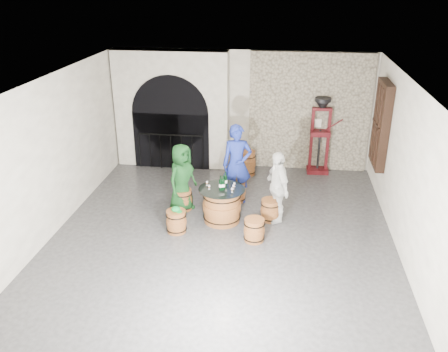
# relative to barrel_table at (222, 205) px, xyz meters

# --- Properties ---
(ground) EXTENTS (8.00, 8.00, 0.00)m
(ground) POSITION_rel_barrel_table_xyz_m (0.10, -0.59, -0.39)
(ground) COLOR #2D2D2F
(ground) RESTS_ON ground
(wall_back) EXTENTS (8.00, 0.00, 8.00)m
(wall_back) POSITION_rel_barrel_table_xyz_m (0.10, 3.41, 1.21)
(wall_back) COLOR silver
(wall_back) RESTS_ON ground
(wall_front) EXTENTS (8.00, 0.00, 8.00)m
(wall_front) POSITION_rel_barrel_table_xyz_m (0.10, -4.59, 1.21)
(wall_front) COLOR silver
(wall_front) RESTS_ON ground
(wall_left) EXTENTS (0.00, 8.00, 8.00)m
(wall_left) POSITION_rel_barrel_table_xyz_m (-3.40, -0.59, 1.21)
(wall_left) COLOR silver
(wall_left) RESTS_ON ground
(wall_right) EXTENTS (0.00, 8.00, 8.00)m
(wall_right) POSITION_rel_barrel_table_xyz_m (3.60, -0.59, 1.21)
(wall_right) COLOR silver
(wall_right) RESTS_ON ground
(ceiling) EXTENTS (8.00, 8.00, 0.00)m
(ceiling) POSITION_rel_barrel_table_xyz_m (0.10, -0.59, 2.81)
(ceiling) COLOR beige
(ceiling) RESTS_ON wall_back
(stone_facing_panel) EXTENTS (3.20, 0.12, 3.18)m
(stone_facing_panel) POSITION_rel_barrel_table_xyz_m (1.90, 3.35, 1.21)
(stone_facing_panel) COLOR #A39A82
(stone_facing_panel) RESTS_ON ground
(arched_opening) EXTENTS (3.10, 0.60, 3.19)m
(arched_opening) POSITION_rel_barrel_table_xyz_m (-1.80, 3.15, 1.20)
(arched_opening) COLOR silver
(arched_opening) RESTS_ON ground
(shuttered_window) EXTENTS (0.23, 1.10, 2.00)m
(shuttered_window) POSITION_rel_barrel_table_xyz_m (3.48, 1.81, 1.41)
(shuttered_window) COLOR black
(shuttered_window) RESTS_ON wall_right
(barrel_table) EXTENTS (1.01, 1.01, 0.78)m
(barrel_table) POSITION_rel_barrel_table_xyz_m (0.00, 0.00, 0.00)
(barrel_table) COLOR brown
(barrel_table) RESTS_ON ground
(barrel_stool_left) EXTENTS (0.44, 0.44, 0.49)m
(barrel_stool_left) POSITION_rel_barrel_table_xyz_m (-0.97, 0.45, -0.14)
(barrel_stool_left) COLOR brown
(barrel_stool_left) RESTS_ON ground
(barrel_stool_far) EXTENTS (0.44, 0.44, 0.49)m
(barrel_stool_far) POSITION_rel_barrel_table_xyz_m (0.22, 1.04, -0.14)
(barrel_stool_far) COLOR brown
(barrel_stool_far) RESTS_ON ground
(barrel_stool_right) EXTENTS (0.44, 0.44, 0.49)m
(barrel_stool_right) POSITION_rel_barrel_table_xyz_m (1.05, 0.18, -0.14)
(barrel_stool_right) COLOR brown
(barrel_stool_right) RESTS_ON ground
(barrel_stool_near_right) EXTENTS (0.44, 0.44, 0.49)m
(barrel_stool_near_right) POSITION_rel_barrel_table_xyz_m (0.76, -0.74, -0.14)
(barrel_stool_near_right) COLOR brown
(barrel_stool_near_right) RESTS_ON ground
(barrel_stool_near_left) EXTENTS (0.44, 0.44, 0.49)m
(barrel_stool_near_left) POSITION_rel_barrel_table_xyz_m (-0.88, -0.60, -0.14)
(barrel_stool_near_left) COLOR brown
(barrel_stool_near_left) RESTS_ON ground
(green_cap) EXTENTS (0.24, 0.19, 0.10)m
(green_cap) POSITION_rel_barrel_table_xyz_m (-0.88, -0.60, 0.15)
(green_cap) COLOR #0B812C
(green_cap) RESTS_ON barrel_stool_near_left
(person_green) EXTENTS (0.82, 0.92, 1.58)m
(person_green) POSITION_rel_barrel_table_xyz_m (-0.97, 0.45, 0.40)
(person_green) COLOR #103A15
(person_green) RESTS_ON ground
(person_blue) EXTENTS (0.76, 0.57, 1.89)m
(person_blue) POSITION_rel_barrel_table_xyz_m (0.21, 1.03, 0.56)
(person_blue) COLOR navy
(person_blue) RESTS_ON ground
(person_white) EXTENTS (0.76, 1.02, 1.60)m
(person_white) POSITION_rel_barrel_table_xyz_m (1.18, 0.21, 0.42)
(person_white) COLOR silver
(person_white) RESTS_ON ground
(wine_bottle_left) EXTENTS (0.08, 0.08, 0.32)m
(wine_bottle_left) POSITION_rel_barrel_table_xyz_m (-0.02, -0.06, 0.52)
(wine_bottle_left) COLOR black
(wine_bottle_left) RESTS_ON barrel_table
(wine_bottle_center) EXTENTS (0.08, 0.08, 0.32)m
(wine_bottle_center) POSITION_rel_barrel_table_xyz_m (0.03, -0.04, 0.52)
(wine_bottle_center) COLOR black
(wine_bottle_center) RESTS_ON barrel_table
(wine_bottle_right) EXTENTS (0.08, 0.08, 0.32)m
(wine_bottle_right) POSITION_rel_barrel_table_xyz_m (0.06, 0.17, 0.52)
(wine_bottle_right) COLOR black
(wine_bottle_right) RESTS_ON barrel_table
(tasting_glass_a) EXTENTS (0.05, 0.05, 0.10)m
(tasting_glass_a) POSITION_rel_barrel_table_xyz_m (-0.26, -0.06, 0.44)
(tasting_glass_a) COLOR #A3511F
(tasting_glass_a) RESTS_ON barrel_table
(tasting_glass_b) EXTENTS (0.05, 0.05, 0.10)m
(tasting_glass_b) POSITION_rel_barrel_table_xyz_m (0.25, 0.01, 0.44)
(tasting_glass_b) COLOR #A3511F
(tasting_glass_b) RESTS_ON barrel_table
(tasting_glass_c) EXTENTS (0.05, 0.05, 0.10)m
(tasting_glass_c) POSITION_rel_barrel_table_xyz_m (-0.05, 0.18, 0.44)
(tasting_glass_c) COLOR #A3511F
(tasting_glass_c) RESTS_ON barrel_table
(tasting_glass_d) EXTENTS (0.05, 0.05, 0.10)m
(tasting_glass_d) POSITION_rel_barrel_table_xyz_m (0.25, 0.14, 0.44)
(tasting_glass_d) COLOR #A3511F
(tasting_glass_d) RESTS_ON barrel_table
(tasting_glass_e) EXTENTS (0.05, 0.05, 0.10)m
(tasting_glass_e) POSITION_rel_barrel_table_xyz_m (0.24, -0.14, 0.44)
(tasting_glass_e) COLOR #A3511F
(tasting_glass_e) RESTS_ON barrel_table
(tasting_glass_f) EXTENTS (0.05, 0.05, 0.10)m
(tasting_glass_f) POSITION_rel_barrel_table_xyz_m (-0.34, 0.13, 0.44)
(tasting_glass_f) COLOR #A3511F
(tasting_glass_f) RESTS_ON barrel_table
(side_barrel) EXTENTS (0.50, 0.50, 0.66)m
(side_barrel) POSITION_rel_barrel_table_xyz_m (0.30, 2.68, -0.06)
(side_barrel) COLOR brown
(side_barrel) RESTS_ON ground
(corking_press) EXTENTS (0.86, 0.48, 2.07)m
(corking_press) POSITION_rel_barrel_table_xyz_m (2.22, 3.11, 0.82)
(corking_press) COLOR #4D0C13
(corking_press) RESTS_ON ground
(control_box) EXTENTS (0.18, 0.10, 0.22)m
(control_box) POSITION_rel_barrel_table_xyz_m (2.15, 3.27, 0.96)
(control_box) COLOR silver
(control_box) RESTS_ON wall_back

